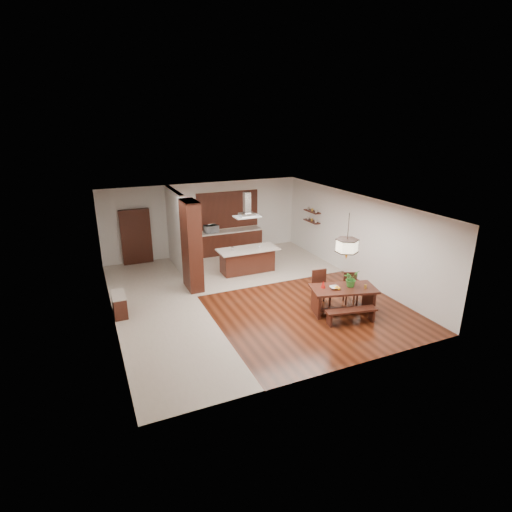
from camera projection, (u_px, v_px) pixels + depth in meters
name	position (u px, v px, depth m)	size (l,w,h in m)	color
room_shell	(247.00, 232.00, 11.92)	(9.00, 9.04, 2.92)	#38150A
tile_hallway	(160.00, 310.00, 11.53)	(2.50, 9.00, 0.01)	beige
tile_kitchen	(252.00, 264.00, 15.22)	(5.50, 4.00, 0.01)	beige
soffit_band	(247.00, 204.00, 11.65)	(8.00, 9.00, 0.02)	#3A1B0E
partition_pier	(192.00, 246.00, 12.62)	(0.45, 1.00, 2.90)	black
partition_stub	(176.00, 230.00, 14.44)	(0.18, 2.40, 2.90)	silver
hallway_console	(119.00, 304.00, 11.20)	(0.37, 0.88, 0.63)	black
hallway_doorway	(136.00, 237.00, 15.02)	(1.10, 0.20, 2.10)	black
rear_counter	(230.00, 241.00, 16.45)	(2.60, 0.62, 0.95)	black
kitchen_window	(228.00, 210.00, 16.26)	(2.60, 0.08, 1.50)	olive
shelf_lower	(312.00, 221.00, 15.86)	(0.26, 0.90, 0.04)	black
shelf_upper	(312.00, 211.00, 15.73)	(0.26, 0.90, 0.04)	black
dining_table	(343.00, 294.00, 11.28)	(1.98, 1.35, 0.75)	black
dining_bench	(351.00, 316.00, 10.78)	(1.42, 0.31, 0.40)	black
dining_chair_left	(322.00, 288.00, 11.74)	(0.46, 0.46, 1.05)	black
dining_chair_right	(351.00, 289.00, 11.89)	(0.40, 0.40, 0.91)	black
pendant_lantern	(348.00, 237.00, 10.73)	(0.64, 0.64, 1.31)	beige
foliage_plant	(351.00, 278.00, 11.24)	(0.43, 0.37, 0.48)	#337A28
fruit_bowl	(334.00, 288.00, 11.14)	(0.26, 0.26, 0.06)	beige
napkin_cone	(323.00, 284.00, 11.19)	(0.13, 0.13, 0.21)	#A4100B
gold_ornament	(366.00, 287.00, 11.17)	(0.07, 0.07, 0.10)	gold
kitchen_island	(247.00, 260.00, 14.33)	(2.16, 0.94, 0.89)	black
range_hood	(247.00, 205.00, 13.68)	(0.90, 0.55, 0.87)	silver
island_cup	(259.00, 247.00, 14.23)	(0.12, 0.12, 0.10)	silver
microwave	(211.00, 229.00, 15.91)	(0.54, 0.36, 0.30)	#B9BBC1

